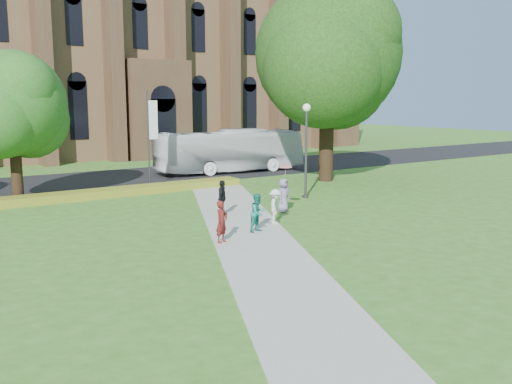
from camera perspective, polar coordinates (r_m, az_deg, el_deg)
ground at (r=22.56m, az=0.80°, el=-4.77°), size 160.00×160.00×0.00m
road at (r=40.27m, az=-15.97°, el=1.11°), size 160.00×10.00×0.02m
footpath at (r=23.36m, az=-0.63°, el=-4.24°), size 15.58×28.54×0.04m
flower_hedge at (r=33.23m, az=-15.44°, el=-0.16°), size 18.00×1.40×0.45m
cathedral at (r=62.32m, az=-13.60°, el=15.94°), size 52.60×18.25×28.00m
streetlamp at (r=31.70m, az=5.04°, el=5.29°), size 0.44×0.44×5.24m
large_tree at (r=38.73m, az=7.22°, el=13.48°), size 9.60×9.60×13.20m
street_tree_1 at (r=33.01m, az=-23.21°, el=8.09°), size 5.60×5.60×8.05m
banner_pole_0 at (r=36.25m, az=-10.56°, el=5.81°), size 0.70×0.10×6.00m
tour_coach at (r=43.06m, az=-2.60°, el=4.13°), size 11.75×3.80×3.22m
pedestrian_0 at (r=21.82m, az=-3.45°, el=-2.98°), size 0.70×0.61×1.62m
pedestrian_1 at (r=23.54m, az=0.20°, el=-2.08°), size 0.90×0.78×1.60m
pedestrian_2 at (r=25.09m, az=1.96°, el=-1.45°), size 1.07×1.14×1.54m
pedestrian_3 at (r=26.81m, az=-3.41°, el=-0.61°), size 0.96×1.02×1.69m
pedestrian_4 at (r=27.78m, az=2.77°, el=-0.32°), size 0.93×0.77×1.63m
parasol at (r=27.80m, az=2.95°, el=2.00°), size 0.74×0.74×0.59m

